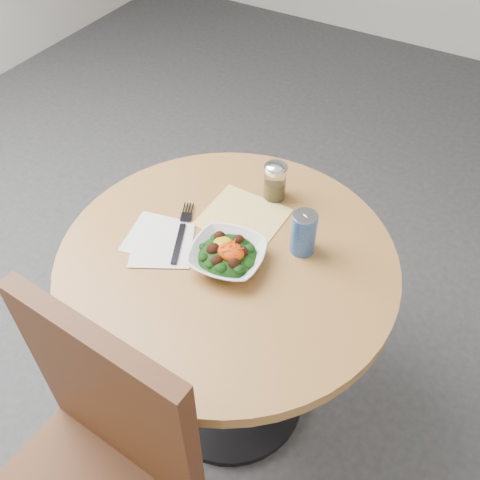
{
  "coord_description": "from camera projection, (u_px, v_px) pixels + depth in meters",
  "views": [
    {
      "loc": [
        0.5,
        -0.79,
        1.79
      ],
      "look_at": [
        0.03,
        0.02,
        0.81
      ],
      "focal_mm": 40.0,
      "sensor_mm": 36.0,
      "label": 1
    }
  ],
  "objects": [
    {
      "name": "chair",
      "position": [
        93.0,
        476.0,
        1.2
      ],
      "size": [
        0.47,
        0.47,
        1.0
      ],
      "color": "#512916",
      "rests_on": "ground"
    },
    {
      "name": "fork",
      "position": [
        182.0,
        230.0,
        1.46
      ],
      "size": [
        0.12,
        0.22,
        0.0
      ],
      "color": "black",
      "rests_on": "table"
    },
    {
      "name": "salad_bowl",
      "position": [
        228.0,
        255.0,
        1.37
      ],
      "size": [
        0.22,
        0.22,
        0.07
      ],
      "color": "white",
      "rests_on": "table"
    },
    {
      "name": "beverage_can",
      "position": [
        304.0,
        233.0,
        1.37
      ],
      "size": [
        0.07,
        0.07,
        0.13
      ],
      "color": "navy",
      "rests_on": "table"
    },
    {
      "name": "table",
      "position": [
        228.0,
        302.0,
        1.54
      ],
      "size": [
        0.9,
        0.9,
        0.75
      ],
      "color": "black",
      "rests_on": "ground"
    },
    {
      "name": "ground",
      "position": [
        231.0,
        395.0,
        1.94
      ],
      "size": [
        6.0,
        6.0,
        0.0
      ],
      "primitive_type": "plane",
      "color": "#313134",
      "rests_on": "ground"
    },
    {
      "name": "spice_shaker",
      "position": [
        275.0,
        181.0,
        1.52
      ],
      "size": [
        0.07,
        0.07,
        0.12
      ],
      "color": "silver",
      "rests_on": "table"
    },
    {
      "name": "paper_napkins",
      "position": [
        160.0,
        241.0,
        1.44
      ],
      "size": [
        0.24,
        0.23,
        0.0
      ],
      "color": "white",
      "rests_on": "table"
    },
    {
      "name": "cloth_napkin",
      "position": [
        243.0,
        217.0,
        1.5
      ],
      "size": [
        0.22,
        0.2,
        0.0
      ],
      "primitive_type": "cube",
      "rotation": [
        0.0,
        0.0,
        -0.01
      ],
      "color": "#DFAD0B",
      "rests_on": "table"
    }
  ]
}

